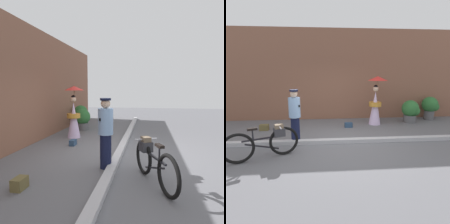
% 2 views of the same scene
% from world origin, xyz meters
% --- Properties ---
extents(ground_plane, '(30.00, 30.00, 0.00)m').
position_xyz_m(ground_plane, '(0.00, 0.00, 0.00)').
color(ground_plane, slate).
extents(building_wall, '(14.00, 0.40, 3.84)m').
position_xyz_m(building_wall, '(0.00, 3.17, 1.92)').
color(building_wall, brown).
rests_on(building_wall, ground_plane).
extents(sidewalk_curb, '(14.00, 0.20, 0.12)m').
position_xyz_m(sidewalk_curb, '(0.00, 0.00, 0.06)').
color(sidewalk_curb, '#B2B2B7').
rests_on(sidewalk_curb, ground_plane).
extents(bicycle_near_officer, '(1.68, 0.79, 0.82)m').
position_xyz_m(bicycle_near_officer, '(-1.95, -0.88, 0.43)').
color(bicycle_near_officer, black).
rests_on(bicycle_near_officer, ground_plane).
extents(person_officer, '(0.34, 0.34, 1.60)m').
position_xyz_m(person_officer, '(-1.34, 0.16, 0.85)').
color(person_officer, '#141938').
rests_on(person_officer, ground_plane).
extents(person_with_parasol, '(0.74, 0.74, 1.91)m').
position_xyz_m(person_with_parasol, '(1.59, 1.96, 0.93)').
color(person_with_parasol, silver).
rests_on(person_with_parasol, ground_plane).
extents(potted_plant_by_door, '(0.71, 0.69, 0.93)m').
position_xyz_m(potted_plant_by_door, '(3.13, 2.10, 0.50)').
color(potted_plant_by_door, '#59595B').
rests_on(potted_plant_by_door, ground_plane).
extents(potted_plant_small, '(0.70, 0.69, 1.01)m').
position_xyz_m(potted_plant_small, '(4.21, 2.53, 0.58)').
color(potted_plant_small, '#59595B').
rests_on(potted_plant_small, ground_plane).
extents(backpack_on_pavement, '(0.31, 0.19, 0.21)m').
position_xyz_m(backpack_on_pavement, '(-2.64, 1.48, 0.11)').
color(backpack_on_pavement, brown).
rests_on(backpack_on_pavement, ground_plane).
extents(backpack_spare, '(0.29, 0.16, 0.18)m').
position_xyz_m(backpack_spare, '(0.46, 1.60, 0.09)').
color(backpack_spare, navy).
rests_on(backpack_spare, ground_plane).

